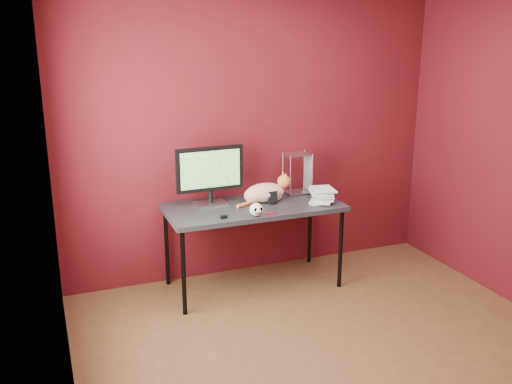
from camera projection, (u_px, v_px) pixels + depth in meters
name	position (u px, v px, depth m)	size (l,w,h in m)	color
room	(355.00, 156.00, 3.50)	(3.52, 3.52, 2.61)	#4E341A
desk	(253.00, 210.00, 4.88)	(1.50, 0.70, 0.75)	black
monitor	(210.00, 173.00, 4.79)	(0.58, 0.20, 0.51)	#A4A3A8
cat	(265.00, 192.00, 4.94)	(0.53, 0.20, 0.25)	#C65F2A
skull_mug	(256.00, 210.00, 4.57)	(0.11, 0.11, 0.11)	white
speaker	(272.00, 197.00, 4.90)	(0.10, 0.10, 0.11)	black
book_stack	(313.00, 131.00, 4.82)	(0.29, 0.31, 1.24)	beige
wire_rack	(297.00, 173.00, 5.17)	(0.23, 0.19, 0.37)	#A4A3A8
pocket_knife	(270.00, 213.00, 4.62)	(0.07, 0.02, 0.01)	#B00D22
black_gadget	(224.00, 217.00, 4.52)	(0.05, 0.03, 0.02)	black
washer	(257.00, 210.00, 4.72)	(0.05, 0.05, 0.00)	#A4A3A8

